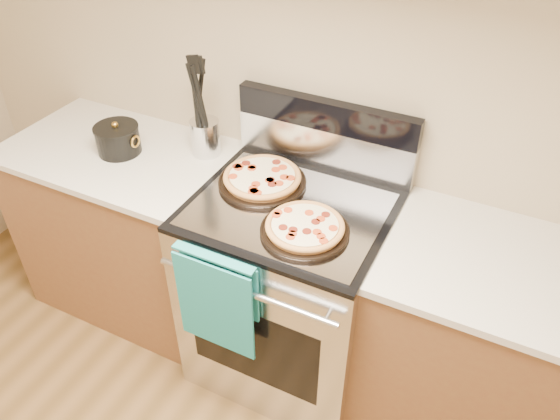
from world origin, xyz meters
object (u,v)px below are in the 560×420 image
at_px(pepperoni_pizza_back, 262,179).
at_px(saucepan, 118,140).
at_px(range_body, 290,291).
at_px(utensil_crock, 205,137).
at_px(pepperoni_pizza_front, 305,228).

relative_size(pepperoni_pizza_back, saucepan, 1.85).
bearing_deg(pepperoni_pizza_back, range_body, -22.97).
bearing_deg(range_body, utensil_crock, 159.44).
distance_m(range_body, pepperoni_pizza_back, 0.53).
distance_m(range_body, pepperoni_pizza_front, 0.53).
bearing_deg(range_body, saucepan, 178.18).
height_order(pepperoni_pizza_back, utensil_crock, utensil_crock).
xyz_separation_m(pepperoni_pizza_back, pepperoni_pizza_front, (0.28, -0.20, -0.00)).
bearing_deg(pepperoni_pizza_back, pepperoni_pizza_front, -35.73).
xyz_separation_m(pepperoni_pizza_front, saucepan, (-0.97, 0.16, 0.02)).
height_order(pepperoni_pizza_back, pepperoni_pizza_front, pepperoni_pizza_back).
relative_size(range_body, saucepan, 4.80).
bearing_deg(pepperoni_pizza_back, saucepan, -176.44).
distance_m(pepperoni_pizza_back, utensil_crock, 0.36).
bearing_deg(saucepan, range_body, -1.82).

